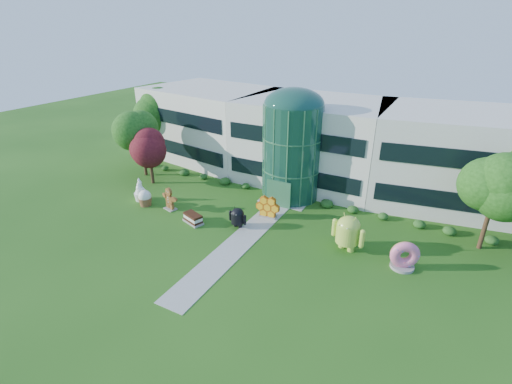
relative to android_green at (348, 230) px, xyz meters
The scene contains 14 objects.
ground 9.62m from the android_green, 151.06° to the right, with size 140.00×140.00×0.00m, color #215114.
building 16.03m from the android_green, 121.67° to the left, with size 46.00×15.00×9.30m, color beige, non-canonical shape.
atrium 11.55m from the android_green, 138.13° to the left, with size 6.00×6.00×9.80m, color #194738.
walkway 8.85m from the android_green, 162.71° to the right, with size 2.40×20.00×0.04m, color #9E9E93.
tree_red 23.99m from the android_green, behind, with size 4.00×4.00×6.00m, color #3F0C14, non-canonical shape.
trees_backdrop 12.06m from the android_green, 134.51° to the left, with size 52.00×8.00×8.40m, color #184010, non-canonical shape.
android_green is the anchor object (origin of this frame).
android_black 9.88m from the android_green, behind, with size 1.93×1.29×2.19m, color black, non-canonical shape.
donut 4.56m from the android_green, ahead, with size 2.25×1.08×2.34m, color #E55796, non-canonical shape.
gingerbread 17.65m from the android_green, behind, with size 2.55×0.98×2.35m, color brown, non-canonical shape.
ice_cream_sandwich 14.14m from the android_green, 169.90° to the right, with size 2.08×1.04×0.93m, color black, non-canonical shape.
honeycomb 8.46m from the android_green, 167.26° to the left, with size 2.50×0.89×1.96m, color yellow, non-canonical shape.
froyo 21.71m from the android_green, behind, with size 1.47×1.47×2.51m, color white, non-canonical shape.
cupcake 20.48m from the android_green, behind, with size 1.40×1.40×1.68m, color white, non-canonical shape.
Camera 1 is at (14.06, -21.83, 17.14)m, focal length 26.00 mm.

